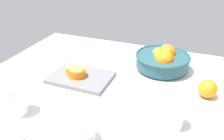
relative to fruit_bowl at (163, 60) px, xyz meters
The scene contains 10 objects.
ground_plane 31.40cm from the fruit_bowl, 126.60° to the right, with size 112.13×97.90×3.00cm, color silver.
fruit_bowl is the anchor object (origin of this frame).
juice_glass 64.92cm from the fruit_bowl, 129.05° to the right, with size 7.51×7.51×11.23cm.
second_glass 39.23cm from the fruit_bowl, 74.72° to the right, with size 6.82×6.82×8.77cm.
cutting_board 38.23cm from the fruit_bowl, 144.43° to the right, with size 25.89×18.61×1.77cm, color slate.
orange_half_0 40.83cm from the fruit_bowl, 148.09° to the right, with size 6.69×6.69×3.68cm.
orange_half_1 39.45cm from the fruit_bowl, 143.96° to the right, with size 6.91×6.91×3.79cm.
loose_orange_1 25.97cm from the fruit_bowl, 39.03° to the right, with size 7.12×7.12×7.12cm, color orange.
spoon 52.74cm from the fruit_bowl, 119.33° to the right, with size 2.39×13.36×1.00cm.
herb_sprig_0 67.00cm from the fruit_bowl, 115.64° to the right, with size 5.36×0.89×0.89cm.
Camera 1 is at (31.80, -74.67, 52.45)cm, focal length 37.77 mm.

